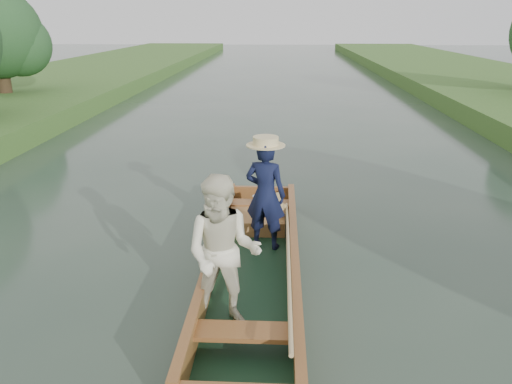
{
  "coord_description": "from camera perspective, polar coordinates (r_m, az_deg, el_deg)",
  "views": [
    {
      "loc": [
        0.31,
        -5.65,
        3.13
      ],
      "look_at": [
        0.0,
        0.6,
        0.95
      ],
      "focal_mm": 35.0,
      "sensor_mm": 36.0,
      "label": 1
    }
  ],
  "objects": [
    {
      "name": "trees_far",
      "position": [
        16.12,
        -11.89,
        16.88
      ],
      "size": [
        22.64,
        9.31,
        4.62
      ],
      "color": "#47331E",
      "rests_on": "ground"
    },
    {
      "name": "ground",
      "position": [
        6.47,
        -0.27,
        -9.74
      ],
      "size": [
        120.0,
        120.0,
        0.0
      ],
      "primitive_type": "plane",
      "color": "#283D30",
      "rests_on": "ground"
    },
    {
      "name": "punt",
      "position": [
        6.07,
        -1.01,
        -5.89
      ],
      "size": [
        1.22,
        5.0,
        1.71
      ],
      "color": "black",
      "rests_on": "ground"
    }
  ]
}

